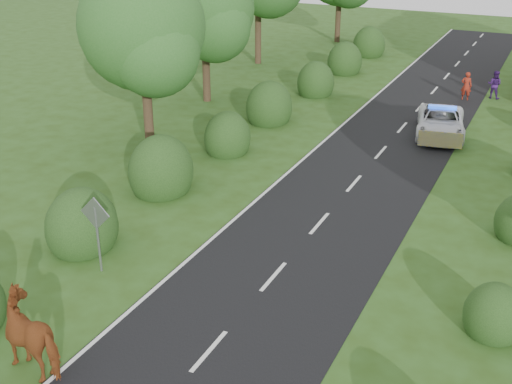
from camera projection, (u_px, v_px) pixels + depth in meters
The scene contains 11 objects.
ground at pixel (209, 352), 16.43m from camera, with size 120.00×120.00×0.00m, color #2B4814.
road at pixel (375, 160), 28.74m from camera, with size 6.00×70.00×0.02m, color black.
road_markings at pixel (325, 169), 27.67m from camera, with size 4.96×70.00×0.01m.
hedgerow_left at pixel (211, 145), 28.31m from camera, with size 2.75×50.41×3.00m.
tree_left_a at pixel (145, 34), 27.85m from camera, with size 5.74×5.60×8.38m.
tree_left_b at pixel (207, 13), 35.13m from camera, with size 5.74×5.60×8.07m.
road_sign at pixel (96, 224), 19.38m from camera, with size 1.06×0.08×2.53m.
cow at pixel (37, 337), 15.64m from camera, with size 1.23×2.33×1.65m, color #6A300F.
police_van at pixel (441, 122), 31.54m from camera, with size 3.11×5.23×1.50m.
pedestrian_red at pixel (466, 86), 37.23m from camera, with size 0.60×0.40×1.66m, color maroon.
pedestrian_purple at pixel (495, 85), 37.56m from camera, with size 0.80×0.62×1.64m, color #3D1A61.
Camera 1 is at (6.87, -11.45, 10.48)m, focal length 45.00 mm.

